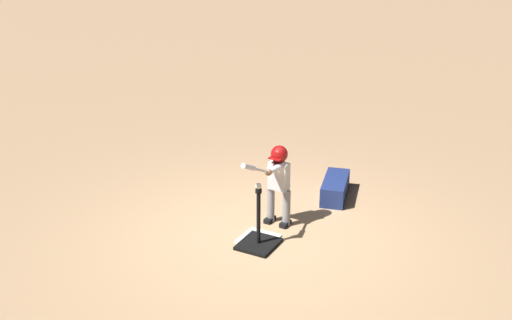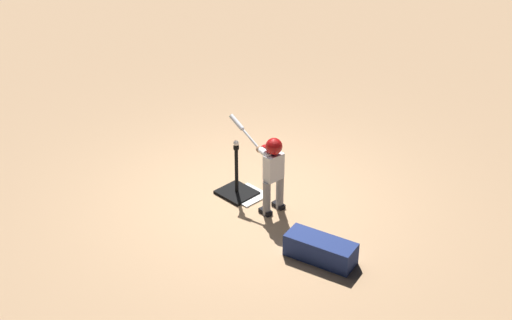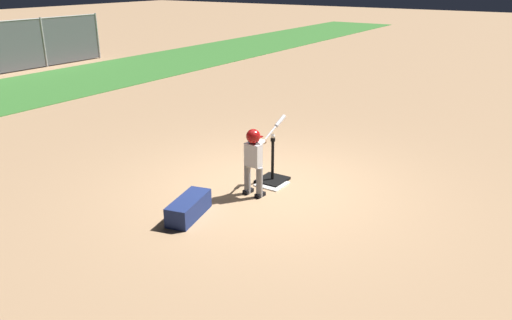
{
  "view_description": "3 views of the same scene",
  "coord_description": "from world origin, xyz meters",
  "views": [
    {
      "loc": [
        5.85,
        3.03,
        3.57
      ],
      "look_at": [
        -0.3,
        -0.25,
        0.87
      ],
      "focal_mm": 42.0,
      "sensor_mm": 36.0,
      "label": 1
    },
    {
      "loc": [
        -5.8,
        5.7,
        5.12
      ],
      "look_at": [
        -0.12,
        0.06,
        0.67
      ],
      "focal_mm": 50.0,
      "sensor_mm": 36.0,
      "label": 2
    },
    {
      "loc": [
        -6.28,
        -3.89,
        3.21
      ],
      "look_at": [
        -0.42,
        -0.04,
        0.6
      ],
      "focal_mm": 35.0,
      "sensor_mm": 36.0,
      "label": 3
    }
  ],
  "objects": [
    {
      "name": "ground_plane",
      "position": [
        0.0,
        0.0,
        0.0
      ],
      "size": [
        90.0,
        90.0,
        0.0
      ],
      "primitive_type": "plane",
      "color": "tan"
    },
    {
      "name": "bleachers_far_right",
      "position": [
        5.98,
        14.46,
        0.64
      ],
      "size": [
        3.48,
        2.48,
        1.32
      ],
      "color": "gray",
      "rests_on": "ground_plane"
    },
    {
      "name": "batting_tee",
      "position": [
        0.23,
        0.07,
        0.09
      ],
      "size": [
        0.48,
        0.43,
        0.75
      ],
      "color": "black",
      "rests_on": "ground_plane"
    },
    {
      "name": "equipment_bag",
      "position": [
        -1.52,
        0.38,
        0.14
      ],
      "size": [
        0.89,
        0.51,
        0.28
      ],
      "primitive_type": "cube",
      "rotation": [
        0.0,
        0.0,
        0.24
      ],
      "color": "navy",
      "rests_on": "ground_plane"
    },
    {
      "name": "home_plate",
      "position": [
        0.1,
        -0.0,
        0.01
      ],
      "size": [
        0.44,
        0.44,
        0.02
      ],
      "primitive_type": "cube",
      "rotation": [
        0.0,
        0.0,
        -0.01
      ],
      "color": "white",
      "rests_on": "ground_plane"
    },
    {
      "name": "batter_child",
      "position": [
        -0.37,
        0.02,
        0.68
      ],
      "size": [
        0.95,
        0.34,
        1.11
      ],
      "color": "gray",
      "rests_on": "ground_plane"
    },
    {
      "name": "baseball",
      "position": [
        0.23,
        0.07,
        0.78
      ],
      "size": [
        0.07,
        0.07,
        0.07
      ],
      "primitive_type": "sphere",
      "color": "white",
      "rests_on": "batting_tee"
    }
  ]
}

